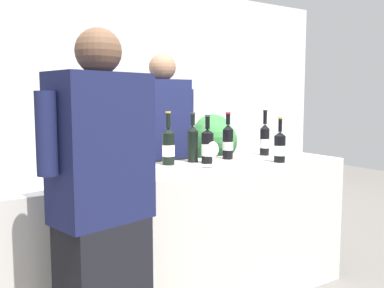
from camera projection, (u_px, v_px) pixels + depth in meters
The scene contains 14 objects.
wall_back at pixel (61, 97), 4.81m from camera, with size 8.00×0.10×2.80m, color silver.
counter at pixel (182, 238), 2.76m from camera, with size 2.49×0.60×0.94m, color beige.
wine_bottle_0 at pixel (265, 139), 3.30m from camera, with size 0.07×0.07×0.35m.
wine_bottle_1 at pixel (168, 146), 2.82m from camera, with size 0.08×0.08×0.36m.
wine_bottle_2 at pixel (66, 163), 2.19m from camera, with size 0.08×0.08×0.33m.
wine_bottle_3 at pixel (207, 146), 2.89m from camera, with size 0.08×0.08×0.33m.
wine_bottle_4 at pixel (280, 147), 2.94m from camera, with size 0.08×0.08×0.32m.
wine_bottle_5 at pixel (228, 142), 3.09m from camera, with size 0.08×0.08×0.34m.
wine_bottle_6 at pixel (193, 142), 2.94m from camera, with size 0.07×0.07×0.35m.
wine_glass at pixel (213, 151), 2.66m from camera, with size 0.08×0.08×0.18m.
ice_bucket at pixel (106, 154), 2.43m from camera, with size 0.24×0.24×0.25m.
person_server at pixel (163, 164), 3.42m from camera, with size 0.56×0.26×1.74m.
person_guest at pixel (103, 230), 1.82m from camera, with size 0.55×0.32×1.68m.
potted_shrub at pixel (212, 157), 4.35m from camera, with size 0.50×0.60×1.22m.
Camera 1 is at (-1.42, -2.27, 1.39)m, focal length 39.39 mm.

